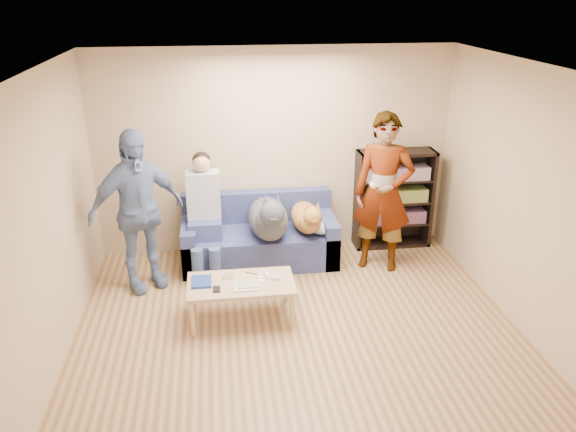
{
  "coord_description": "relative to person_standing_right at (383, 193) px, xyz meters",
  "views": [
    {
      "loc": [
        -0.74,
        -4.33,
        3.25
      ],
      "look_at": [
        0.0,
        1.2,
        0.95
      ],
      "focal_mm": 35.0,
      "sensor_mm": 36.0,
      "label": 1
    }
  ],
  "objects": [
    {
      "name": "ground",
      "position": [
        -1.21,
        -1.73,
        -0.96
      ],
      "size": [
        5.0,
        5.0,
        0.0
      ],
      "primitive_type": "plane",
      "color": "brown",
      "rests_on": "ground"
    },
    {
      "name": "ceiling",
      "position": [
        -1.21,
        -1.73,
        1.64
      ],
      "size": [
        5.0,
        5.0,
        0.0
      ],
      "primitive_type": "plane",
      "rotation": [
        3.14,
        0.0,
        0.0
      ],
      "color": "white",
      "rests_on": "ground"
    },
    {
      "name": "wall_back",
      "position": [
        -1.21,
        0.77,
        0.34
      ],
      "size": [
        4.5,
        0.0,
        4.5
      ],
      "primitive_type": "plane",
      "rotation": [
        1.57,
        0.0,
        0.0
      ],
      "color": "tan",
      "rests_on": "ground"
    },
    {
      "name": "wall_left",
      "position": [
        -3.46,
        -1.73,
        0.34
      ],
      "size": [
        0.0,
        5.0,
        5.0
      ],
      "primitive_type": "plane",
      "rotation": [
        1.57,
        0.0,
        1.57
      ],
      "color": "tan",
      "rests_on": "ground"
    },
    {
      "name": "wall_right",
      "position": [
        1.04,
        -1.73,
        0.34
      ],
      "size": [
        0.0,
        5.0,
        5.0
      ],
      "primitive_type": "plane",
      "rotation": [
        1.57,
        0.0,
        -1.57
      ],
      "color": "tan",
      "rests_on": "ground"
    },
    {
      "name": "blanket",
      "position": [
        -0.68,
        0.14,
        -0.47
      ],
      "size": [
        0.39,
        0.33,
        0.13
      ],
      "primitive_type": "ellipsoid",
      "color": "#ADAEB2",
      "rests_on": "sofa"
    },
    {
      "name": "person_standing_right",
      "position": [
        0.0,
        0.0,
        0.0
      ],
      "size": [
        0.83,
        0.7,
        1.93
      ],
      "primitive_type": "imported",
      "rotation": [
        0.0,
        0.0,
        -0.4
      ],
      "color": "gray",
      "rests_on": "ground"
    },
    {
      "name": "person_standing_left",
      "position": [
        -2.85,
        -0.13,
        -0.03
      ],
      "size": [
        1.18,
        0.93,
        1.86
      ],
      "primitive_type": "imported",
      "rotation": [
        0.0,
        0.0,
        0.5
      ],
      "color": "#718DB5",
      "rests_on": "ground"
    },
    {
      "name": "held_controller",
      "position": [
        -0.2,
        -0.2,
        0.18
      ],
      "size": [
        0.05,
        0.13,
        0.03
      ],
      "primitive_type": "cube",
      "rotation": [
        0.0,
        0.0,
        -0.05
      ],
      "color": "silver",
      "rests_on": "person_standing_right"
    },
    {
      "name": "notebook_blue",
      "position": [
        -2.16,
        -0.92,
        -0.53
      ],
      "size": [
        0.2,
        0.26,
        0.03
      ],
      "primitive_type": "cube",
      "color": "navy",
      "rests_on": "coffee_table"
    },
    {
      "name": "papers",
      "position": [
        -1.71,
        -1.07,
        -0.54
      ],
      "size": [
        0.26,
        0.2,
        0.02
      ],
      "primitive_type": "cube",
      "color": "silver",
      "rests_on": "coffee_table"
    },
    {
      "name": "magazine",
      "position": [
        -1.68,
        -1.05,
        -0.52
      ],
      "size": [
        0.22,
        0.17,
        0.01
      ],
      "primitive_type": "cube",
      "color": "#B7B493",
      "rests_on": "coffee_table"
    },
    {
      "name": "camera_silver",
      "position": [
        -1.88,
        -0.85,
        -0.52
      ],
      "size": [
        0.11,
        0.06,
        0.05
      ],
      "primitive_type": "cube",
      "color": "silver",
      "rests_on": "coffee_table"
    },
    {
      "name": "controller_a",
      "position": [
        -1.48,
        -0.87,
        -0.53
      ],
      "size": [
        0.04,
        0.13,
        0.03
      ],
      "primitive_type": "cube",
      "color": "silver",
      "rests_on": "coffee_table"
    },
    {
      "name": "controller_b",
      "position": [
        -1.4,
        -0.95,
        -0.53
      ],
      "size": [
        0.09,
        0.06,
        0.03
      ],
      "primitive_type": "cube",
      "color": "silver",
      "rests_on": "coffee_table"
    },
    {
      "name": "headphone_cup_a",
      "position": [
        -1.56,
        -0.99,
        -0.53
      ],
      "size": [
        0.07,
        0.07,
        0.02
      ],
      "primitive_type": "cylinder",
      "color": "white",
      "rests_on": "coffee_table"
    },
    {
      "name": "headphone_cup_b",
      "position": [
        -1.56,
        -0.91,
        -0.53
      ],
      "size": [
        0.07,
        0.07,
        0.02
      ],
      "primitive_type": "cylinder",
      "color": "white",
      "rests_on": "coffee_table"
    },
    {
      "name": "pen_orange",
      "position": [
        -1.78,
        -1.13,
        -0.54
      ],
      "size": [
        0.13,
        0.06,
        0.01
      ],
      "primitive_type": "cylinder",
      "rotation": [
        0.0,
        1.57,
        0.35
      ],
      "color": "orange",
      "rests_on": "coffee_table"
    },
    {
      "name": "pen_black",
      "position": [
        -1.64,
        -0.79,
        -0.54
      ],
      "size": [
        0.13,
        0.08,
        0.01
      ],
      "primitive_type": "cylinder",
      "rotation": [
        0.0,
        1.57,
        -0.52
      ],
      "color": "black",
      "rests_on": "coffee_table"
    },
    {
      "name": "wallet",
      "position": [
        -2.01,
        -1.09,
        -0.54
      ],
      "size": [
        0.07,
        0.12,
        0.02
      ],
      "primitive_type": "cube",
      "color": "black",
      "rests_on": "coffee_table"
    },
    {
      "name": "sofa",
      "position": [
        -1.46,
        0.37,
        -0.68
      ],
      "size": [
        1.9,
        0.85,
        0.82
      ],
      "color": "#515B93",
      "rests_on": "ground"
    },
    {
      "name": "person_seated",
      "position": [
        -2.12,
        0.24,
        -0.19
      ],
      "size": [
        0.4,
        0.73,
        1.47
      ],
      "color": "#3C4985",
      "rests_on": "sofa"
    },
    {
      "name": "dog_gray",
      "position": [
        -1.36,
        0.11,
        -0.29
      ],
      "size": [
        0.48,
        1.28,
        0.69
      ],
      "color": "#494A53",
      "rests_on": "sofa"
    },
    {
      "name": "dog_tan",
      "position": [
        -0.88,
        0.2,
        -0.35
      ],
      "size": [
        0.36,
        1.14,
        0.53
      ],
      "color": "#BC7339",
      "rests_on": "sofa"
    },
    {
      "name": "coffee_table",
      "position": [
        -1.76,
        -0.97,
        -0.59
      ],
      "size": [
        1.1,
        0.6,
        0.42
      ],
      "color": "tan",
      "rests_on": "ground"
    },
    {
      "name": "bookshelf",
      "position": [
        0.34,
        0.6,
        -0.29
      ],
      "size": [
        1.0,
        0.34,
        1.3
      ],
      "color": "black",
      "rests_on": "ground"
    }
  ]
}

